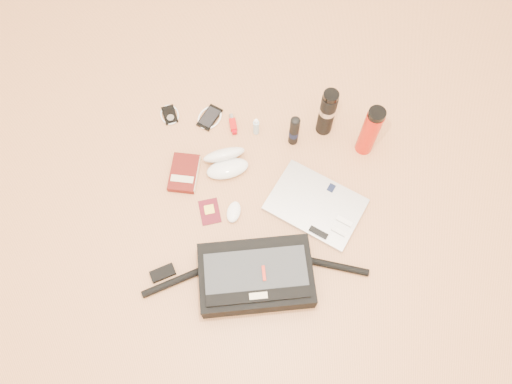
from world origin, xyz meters
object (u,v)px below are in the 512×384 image
at_px(laptop, 316,205).
at_px(thermos_red, 370,131).
at_px(thermos_black, 327,112).
at_px(messenger_bag, 255,276).
at_px(book, 184,173).

distance_m(laptop, thermos_red, 0.37).
bearing_deg(thermos_red, thermos_black, 157.28).
distance_m(laptop, thermos_black, 0.39).
height_order(messenger_bag, thermos_red, thermos_red).
relative_size(thermos_black, thermos_red, 0.94).
xyz_separation_m(messenger_bag, thermos_red, (0.39, 0.62, 0.08)).
distance_m(book, thermos_black, 0.64).
distance_m(messenger_bag, thermos_red, 0.74).
xyz_separation_m(messenger_bag, laptop, (0.21, 0.33, -0.04)).
relative_size(laptop, thermos_red, 1.56).
height_order(messenger_bag, book, messenger_bag).
bearing_deg(thermos_black, thermos_red, -22.72).
bearing_deg(messenger_bag, thermos_red, 45.52).
bearing_deg(thermos_red, laptop, -122.14).
height_order(laptop, book, laptop).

